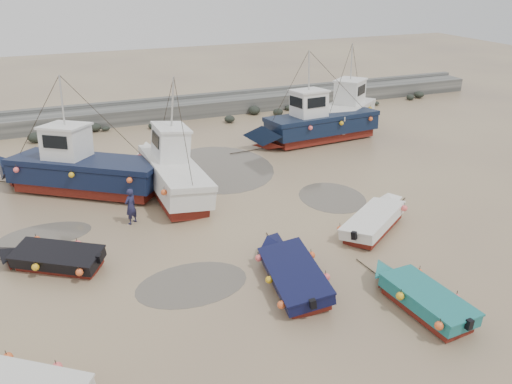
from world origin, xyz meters
TOP-DOWN VIEW (x-y plane):
  - ground at (0.00, 0.00)m, footprint 120.00×120.00m
  - seawall at (0.05, 21.99)m, footprint 60.00×4.92m
  - puddle_a at (-3.41, -1.36)m, footprint 4.43×4.43m
  - puddle_b at (5.68, 3.66)m, footprint 3.47×3.47m
  - puddle_c at (-8.71, 4.94)m, footprint 4.11×4.11m
  - puddle_d at (1.27, 10.02)m, footprint 6.69×6.69m
  - dinghy_1 at (0.37, -2.62)m, footprint 2.59×6.44m
  - dinghy_2 at (3.91, -5.76)m, footprint 2.19×5.78m
  - dinghy_3 at (5.95, -0.12)m, footprint 5.79×4.28m
  - dinghy_4 at (-8.45, 1.99)m, footprint 5.33×3.80m
  - cabin_boat_0 at (-6.91, 9.66)m, footprint 10.33×7.70m
  - cabin_boat_1 at (-2.28, 7.56)m, footprint 3.04×9.98m
  - cabin_boat_2 at (9.18, 12.47)m, footprint 11.17×3.62m
  - cabin_boat_3 at (13.07, 14.44)m, footprint 8.22×6.56m
  - person at (-4.77, 4.64)m, footprint 0.79×0.74m

SIDE VIEW (x-z plane):
  - ground at x=0.00m, z-range 0.00..0.00m
  - person at x=-4.77m, z-range -0.90..0.90m
  - puddle_a at x=-3.41m, z-range 0.00..0.01m
  - puddle_b at x=5.68m, z-range 0.00..0.01m
  - puddle_c at x=-8.71m, z-range 0.00..0.01m
  - puddle_d at x=1.27m, z-range 0.00..0.01m
  - dinghy_3 at x=5.95m, z-range -0.17..1.25m
  - dinghy_1 at x=0.37m, z-range -0.17..1.25m
  - dinghy_4 at x=-8.45m, z-range -0.16..1.26m
  - dinghy_2 at x=3.91m, z-range -0.16..1.26m
  - seawall at x=0.05m, z-range -0.12..1.38m
  - cabin_boat_0 at x=-6.91m, z-range -1.81..4.41m
  - cabin_boat_2 at x=9.18m, z-range -1.80..4.42m
  - cabin_boat_1 at x=-2.28m, z-range -1.76..4.46m
  - cabin_boat_3 at x=13.07m, z-range -1.74..4.48m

